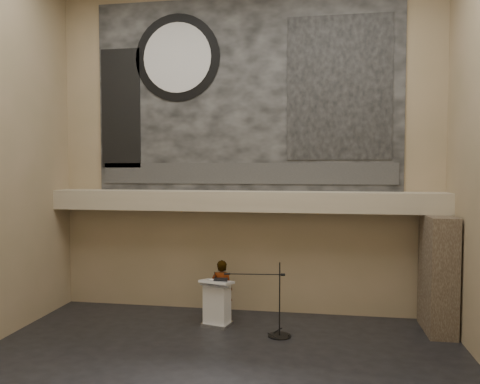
# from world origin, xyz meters

# --- Properties ---
(floor) EXTENTS (10.00, 10.00, 0.00)m
(floor) POSITION_xyz_m (0.00, 0.00, 0.00)
(floor) COLOR black
(floor) RESTS_ON ground
(wall_back) EXTENTS (10.00, 0.02, 8.50)m
(wall_back) POSITION_xyz_m (0.00, 4.00, 4.25)
(wall_back) COLOR #8A7A57
(wall_back) RESTS_ON floor
(wall_front) EXTENTS (10.00, 0.02, 8.50)m
(wall_front) POSITION_xyz_m (0.00, -4.00, 4.25)
(wall_front) COLOR #8A7A57
(wall_front) RESTS_ON floor
(soffit) EXTENTS (10.00, 0.80, 0.50)m
(soffit) POSITION_xyz_m (0.00, 3.60, 2.95)
(soffit) COLOR tan
(soffit) RESTS_ON wall_back
(sprinkler_left) EXTENTS (0.04, 0.04, 0.06)m
(sprinkler_left) POSITION_xyz_m (-1.60, 3.55, 2.67)
(sprinkler_left) COLOR #B2893D
(sprinkler_left) RESTS_ON soffit
(sprinkler_right) EXTENTS (0.04, 0.04, 0.06)m
(sprinkler_right) POSITION_xyz_m (1.90, 3.55, 2.67)
(sprinkler_right) COLOR #B2893D
(sprinkler_right) RESTS_ON soffit
(banner) EXTENTS (8.00, 0.05, 5.00)m
(banner) POSITION_xyz_m (0.00, 3.97, 5.70)
(banner) COLOR black
(banner) RESTS_ON wall_back
(banner_text_strip) EXTENTS (7.76, 0.02, 0.55)m
(banner_text_strip) POSITION_xyz_m (0.00, 3.93, 3.65)
(banner_text_strip) COLOR #2D2D2D
(banner_text_strip) RESTS_ON banner
(banner_clock_rim) EXTENTS (2.30, 0.02, 2.30)m
(banner_clock_rim) POSITION_xyz_m (-1.80, 3.93, 6.70)
(banner_clock_rim) COLOR black
(banner_clock_rim) RESTS_ON banner
(banner_clock_face) EXTENTS (1.84, 0.02, 1.84)m
(banner_clock_face) POSITION_xyz_m (-1.80, 3.91, 6.70)
(banner_clock_face) COLOR silver
(banner_clock_face) RESTS_ON banner
(banner_building_print) EXTENTS (2.60, 0.02, 3.60)m
(banner_building_print) POSITION_xyz_m (2.40, 3.93, 5.80)
(banner_building_print) COLOR black
(banner_building_print) RESTS_ON banner
(banner_brick_print) EXTENTS (1.10, 0.02, 3.20)m
(banner_brick_print) POSITION_xyz_m (-3.40, 3.93, 5.40)
(banner_brick_print) COLOR black
(banner_brick_print) RESTS_ON banner
(stone_pier) EXTENTS (0.60, 1.40, 2.70)m
(stone_pier) POSITION_xyz_m (4.65, 3.15, 1.35)
(stone_pier) COLOR #413528
(stone_pier) RESTS_ON floor
(lectern) EXTENTS (0.84, 0.69, 1.14)m
(lectern) POSITION_xyz_m (-0.48, 2.69, 0.55)
(lectern) COLOR silver
(lectern) RESTS_ON floor
(binder) EXTENTS (0.36, 0.31, 0.04)m
(binder) POSITION_xyz_m (-0.39, 2.70, 1.12)
(binder) COLOR black
(binder) RESTS_ON lectern
(papers) EXTENTS (0.31, 0.35, 0.00)m
(papers) POSITION_xyz_m (-0.60, 2.65, 1.10)
(papers) COLOR silver
(papers) RESTS_ON lectern
(speaker_person) EXTENTS (0.56, 0.39, 1.50)m
(speaker_person) POSITION_xyz_m (-0.46, 3.19, 0.75)
(speaker_person) COLOR silver
(speaker_person) RESTS_ON floor
(mic_stand) EXTENTS (1.50, 0.52, 1.68)m
(mic_stand) POSITION_xyz_m (1.02, 2.22, 0.25)
(mic_stand) COLOR black
(mic_stand) RESTS_ON floor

